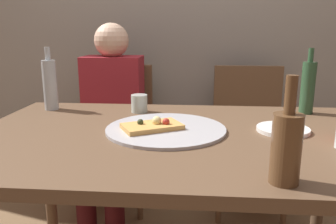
% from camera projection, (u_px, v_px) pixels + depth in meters
% --- Properties ---
extents(back_wall, '(6.00, 0.10, 2.60)m').
position_uv_depth(back_wall, '(187.00, 4.00, 2.37)').
color(back_wall, gray).
rests_on(back_wall, ground_plane).
extents(dining_table, '(1.56, 0.99, 0.75)m').
position_uv_depth(dining_table, '(175.00, 151.00, 1.31)').
color(dining_table, brown).
rests_on(dining_table, ground_plane).
extents(pizza_tray, '(0.47, 0.47, 0.01)m').
position_uv_depth(pizza_tray, '(166.00, 129.00, 1.33)').
color(pizza_tray, '#ADADB2').
rests_on(pizza_tray, dining_table).
extents(pizza_slice_last, '(0.26, 0.22, 0.05)m').
position_uv_depth(pizza_slice_last, '(153.00, 126.00, 1.31)').
color(pizza_slice_last, tan).
rests_on(pizza_slice_last, pizza_tray).
extents(wine_bottle, '(0.08, 0.08, 0.28)m').
position_uv_depth(wine_bottle, '(286.00, 145.00, 0.86)').
color(wine_bottle, brown).
rests_on(wine_bottle, dining_table).
extents(beer_bottle, '(0.07, 0.07, 0.30)m').
position_uv_depth(beer_bottle, '(50.00, 84.00, 1.65)').
color(beer_bottle, '#B2BCC1').
rests_on(beer_bottle, dining_table).
extents(water_bottle, '(0.06, 0.06, 0.30)m').
position_uv_depth(water_bottle, '(308.00, 87.00, 1.57)').
color(water_bottle, '#2D5133').
rests_on(water_bottle, dining_table).
extents(tumbler_near, '(0.08, 0.08, 0.08)m').
position_uv_depth(tumbler_near, '(139.00, 103.00, 1.61)').
color(tumbler_near, '#B7C6BC').
rests_on(tumbler_near, dining_table).
extents(plate_stack, '(0.20, 0.20, 0.02)m').
position_uv_depth(plate_stack, '(283.00, 129.00, 1.32)').
color(plate_stack, white).
rests_on(plate_stack, dining_table).
extents(chair_left, '(0.44, 0.44, 0.90)m').
position_uv_depth(chair_left, '(117.00, 125.00, 2.25)').
color(chair_left, brown).
rests_on(chair_left, ground_plane).
extents(chair_right, '(0.44, 0.44, 0.90)m').
position_uv_depth(chair_right, '(248.00, 128.00, 2.18)').
color(chair_right, brown).
rests_on(chair_right, ground_plane).
extents(guest_in_sweater, '(0.36, 0.56, 1.17)m').
position_uv_depth(guest_in_sweater, '(111.00, 112.00, 2.08)').
color(guest_in_sweater, maroon).
rests_on(guest_in_sweater, ground_plane).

